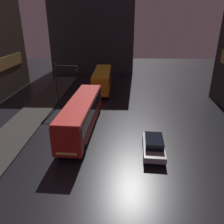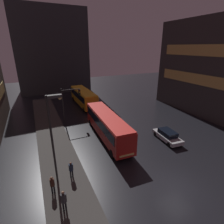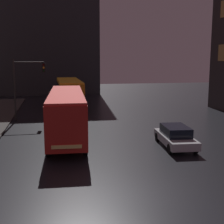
% 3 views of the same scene
% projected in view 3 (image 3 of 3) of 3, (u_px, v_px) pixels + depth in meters
% --- Properties ---
extents(ground_plane, '(120.00, 120.00, 0.00)m').
position_uv_depth(ground_plane, '(131.00, 197.00, 13.22)').
color(ground_plane, black).
extents(building_far_backdrop, '(18.07, 12.00, 21.01)m').
position_uv_depth(building_far_backdrop, '(43.00, 31.00, 53.77)').
color(building_far_backdrop, '#2D2D33').
rests_on(building_far_backdrop, ground).
extents(bus_near, '(3.06, 12.09, 3.37)m').
position_uv_depth(bus_near, '(67.00, 110.00, 22.98)').
color(bus_near, '#AD1E19').
rests_on(bus_near, ground).
extents(bus_far, '(2.75, 11.02, 3.30)m').
position_uv_depth(bus_far, '(69.00, 90.00, 37.59)').
color(bus_far, orange).
rests_on(bus_far, ground).
extents(car_taxi, '(2.13, 4.51, 1.41)m').
position_uv_depth(car_taxi, '(175.00, 136.00, 20.61)').
color(car_taxi, '#B7B7BC').
rests_on(car_taxi, ground).
extents(traffic_light_main, '(2.94, 0.35, 5.78)m').
position_uv_depth(traffic_light_main, '(26.00, 79.00, 28.91)').
color(traffic_light_main, '#2D2D2D').
rests_on(traffic_light_main, ground).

